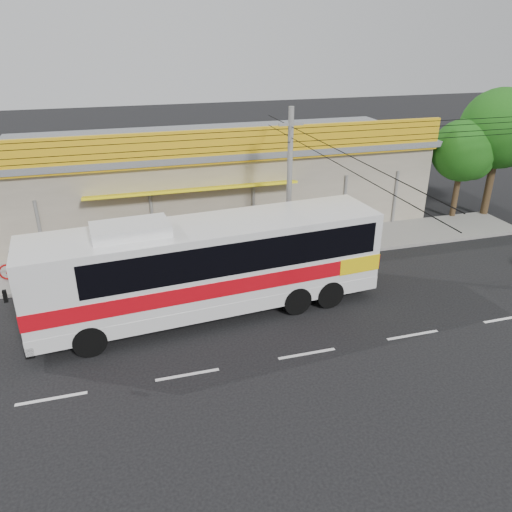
% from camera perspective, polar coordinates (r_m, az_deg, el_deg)
% --- Properties ---
extents(ground, '(120.00, 120.00, 0.00)m').
position_cam_1_polar(ground, '(18.95, 3.06, -6.87)').
color(ground, black).
rests_on(ground, ground).
extents(sidewalk, '(30.00, 3.20, 0.15)m').
position_cam_1_polar(sidewalk, '(24.01, -1.59, 0.45)').
color(sidewalk, gray).
rests_on(sidewalk, ground).
extents(lane_markings, '(50.00, 0.12, 0.01)m').
position_cam_1_polar(lane_markings, '(17.01, 5.84, -11.06)').
color(lane_markings, silver).
rests_on(lane_markings, ground).
extents(storefront_building, '(22.60, 9.20, 5.70)m').
position_cam_1_polar(storefront_building, '(28.36, -4.52, 8.96)').
color(storefront_building, gray).
rests_on(storefront_building, ground).
extents(coach_bus, '(13.05, 3.80, 3.97)m').
position_cam_1_polar(coach_bus, '(18.30, -4.73, -0.58)').
color(coach_bus, silver).
rests_on(coach_bus, ground).
extents(motorbike_red, '(2.18, 0.84, 1.13)m').
position_cam_1_polar(motorbike_red, '(23.31, -24.93, -1.02)').
color(motorbike_red, maroon).
rests_on(motorbike_red, sidewalk).
extents(motorbike_dark, '(2.04, 0.94, 1.18)m').
position_cam_1_polar(motorbike_dark, '(22.88, -23.74, -1.19)').
color(motorbike_dark, black).
rests_on(motorbike_dark, sidewalk).
extents(utility_pole, '(34.00, 14.00, 7.04)m').
position_cam_1_polar(utility_pole, '(21.10, 3.98, 13.38)').
color(utility_pole, '#61615E').
rests_on(utility_pole, ground).
extents(tree_near, '(3.35, 3.35, 5.55)m').
position_cam_1_polar(tree_near, '(29.83, 22.78, 10.83)').
color(tree_near, '#312013').
rests_on(tree_near, ground).
extents(tree_far, '(4.30, 4.30, 7.13)m').
position_cam_1_polar(tree_far, '(30.78, 26.37, 12.63)').
color(tree_far, '#312013').
rests_on(tree_far, ground).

